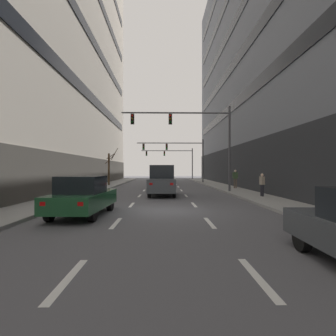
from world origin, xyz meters
TOP-DOWN VIEW (x-y plane):
  - ground_plane at (0.00, 0.00)m, footprint 120.00×120.00m
  - sidewalk_left at (-6.36, 0.00)m, footprint 2.56×80.00m
  - sidewalk_right at (6.36, 0.00)m, footprint 2.56×80.00m
  - lane_stripe_l1_s2 at (-1.69, -8.00)m, footprint 0.16×2.00m
  - lane_stripe_l1_s3 at (-1.69, -3.00)m, footprint 0.16×2.00m
  - lane_stripe_l1_s4 at (-1.69, 2.00)m, footprint 0.16×2.00m
  - lane_stripe_l1_s5 at (-1.69, 7.00)m, footprint 0.16×2.00m
  - lane_stripe_l1_s6 at (-1.69, 12.00)m, footprint 0.16×2.00m
  - lane_stripe_l1_s7 at (-1.69, 17.00)m, footprint 0.16×2.00m
  - lane_stripe_l1_s8 at (-1.69, 22.00)m, footprint 0.16×2.00m
  - lane_stripe_l1_s9 at (-1.69, 27.00)m, footprint 0.16×2.00m
  - lane_stripe_l1_s10 at (-1.69, 32.00)m, footprint 0.16×2.00m
  - lane_stripe_l2_s2 at (1.69, -8.00)m, footprint 0.16×2.00m
  - lane_stripe_l2_s3 at (1.69, -3.00)m, footprint 0.16×2.00m
  - lane_stripe_l2_s4 at (1.69, 2.00)m, footprint 0.16×2.00m
  - lane_stripe_l2_s5 at (1.69, 7.00)m, footprint 0.16×2.00m
  - lane_stripe_l2_s6 at (1.69, 12.00)m, footprint 0.16×2.00m
  - lane_stripe_l2_s7 at (1.69, 17.00)m, footprint 0.16×2.00m
  - lane_stripe_l2_s8 at (1.69, 22.00)m, footprint 0.16×2.00m
  - lane_stripe_l2_s9 at (1.69, 27.00)m, footprint 0.16×2.00m
  - lane_stripe_l2_s10 at (1.69, 32.00)m, footprint 0.16×2.00m
  - car_driving_0 at (-0.03, 7.07)m, footprint 2.05×4.64m
  - car_driving_1 at (-3.34, -1.42)m, footprint 2.05×4.51m
  - car_driving_2 at (0.08, 23.01)m, footprint 2.00×4.60m
  - traffic_signal_0 at (2.50, 9.45)m, footprint 8.93×0.35m
  - traffic_signal_1 at (2.21, 24.30)m, footprint 9.08×0.35m
  - traffic_signal_2 at (1.98, 37.59)m, footprint 9.50×0.34m
  - street_tree_0 at (-6.07, 18.23)m, footprint 1.60×1.16m
  - pedestrian_0 at (6.87, 12.89)m, footprint 0.53×0.23m
  - pedestrian_1 at (6.59, 5.14)m, footprint 0.28×0.51m

SIDE VIEW (x-z plane):
  - ground_plane at x=0.00m, z-range 0.00..0.00m
  - lane_stripe_l1_s2 at x=-1.69m, z-range 0.00..0.01m
  - lane_stripe_l1_s3 at x=-1.69m, z-range 0.00..0.01m
  - lane_stripe_l1_s4 at x=-1.69m, z-range 0.00..0.01m
  - lane_stripe_l1_s5 at x=-1.69m, z-range 0.00..0.01m
  - lane_stripe_l1_s6 at x=-1.69m, z-range 0.00..0.01m
  - lane_stripe_l1_s7 at x=-1.69m, z-range 0.00..0.01m
  - lane_stripe_l1_s8 at x=-1.69m, z-range 0.00..0.01m
  - lane_stripe_l1_s9 at x=-1.69m, z-range 0.00..0.01m
  - lane_stripe_l1_s10 at x=-1.69m, z-range 0.00..0.01m
  - lane_stripe_l2_s2 at x=1.69m, z-range 0.00..0.01m
  - lane_stripe_l2_s3 at x=1.69m, z-range 0.00..0.01m
  - lane_stripe_l2_s4 at x=1.69m, z-range 0.00..0.01m
  - lane_stripe_l2_s5 at x=1.69m, z-range 0.00..0.01m
  - lane_stripe_l2_s6 at x=1.69m, z-range 0.00..0.01m
  - lane_stripe_l2_s7 at x=1.69m, z-range 0.00..0.01m
  - lane_stripe_l2_s8 at x=1.69m, z-range 0.00..0.01m
  - lane_stripe_l2_s9 at x=1.69m, z-range 0.00..0.01m
  - lane_stripe_l2_s10 at x=1.69m, z-range 0.00..0.01m
  - sidewalk_left at x=-6.36m, z-range 0.00..0.14m
  - sidewalk_right at x=6.36m, z-range 0.00..0.14m
  - car_driving_1 at x=-3.34m, z-range -0.01..1.65m
  - car_driving_2 at x=0.08m, z-range -0.01..1.70m
  - pedestrian_1 at x=6.59m, z-range 0.25..1.76m
  - car_driving_0 at x=-0.03m, z-range -0.01..2.22m
  - pedestrian_0 at x=6.87m, z-range 0.28..2.02m
  - street_tree_0 at x=-6.07m, z-range 0.04..4.19m
  - traffic_signal_2 at x=1.98m, z-range 1.41..7.02m
  - traffic_signal_1 at x=2.21m, z-range 1.39..7.26m
  - traffic_signal_0 at x=2.50m, z-range 1.58..8.55m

